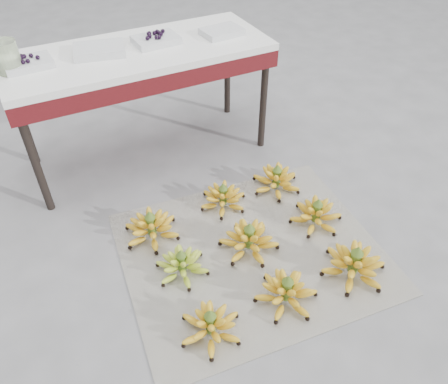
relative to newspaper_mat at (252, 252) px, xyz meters
name	(u,v)px	position (x,y,z in m)	size (l,w,h in m)	color
ground	(248,248)	(0.00, 0.04, 0.00)	(60.00, 60.00, 0.00)	slate
newspaper_mat	(252,252)	(0.00, 0.00, 0.00)	(1.25, 1.05, 0.01)	silver
bunch_front_left	(211,326)	(-0.38, -0.31, 0.06)	(0.27, 0.27, 0.16)	yellow
bunch_front_center	(286,292)	(-0.01, -0.32, 0.06)	(0.33, 0.33, 0.17)	yellow
bunch_front_right	(354,264)	(0.36, -0.33, 0.07)	(0.40, 0.40, 0.19)	yellow
bunch_mid_left	(182,265)	(-0.36, 0.04, 0.06)	(0.27, 0.27, 0.16)	#8CB630
bunch_mid_center	(249,240)	(0.00, 0.03, 0.06)	(0.38, 0.38, 0.18)	yellow
bunch_mid_right	(316,215)	(0.41, 0.03, 0.06)	(0.36, 0.36, 0.17)	yellow
bunch_back_left	(152,228)	(-0.41, 0.33, 0.06)	(0.31, 0.31, 0.18)	yellow
bunch_back_center	(223,198)	(0.03, 0.37, 0.06)	(0.32, 0.32, 0.16)	yellow
bunch_back_right	(276,180)	(0.37, 0.37, 0.06)	(0.37, 0.37, 0.17)	yellow
vendor_table	(139,63)	(-0.16, 1.04, 0.62)	(1.46, 0.58, 0.70)	black
tray_far_left	(28,63)	(-0.72, 1.07, 0.72)	(0.24, 0.18, 0.06)	silver
tray_left	(99,50)	(-0.36, 1.06, 0.72)	(0.30, 0.24, 0.04)	silver
tray_right	(156,39)	(-0.04, 1.06, 0.72)	(0.25, 0.19, 0.06)	silver
tray_far_right	(222,32)	(0.34, 1.01, 0.71)	(0.24, 0.18, 0.04)	silver
glass_jar	(7,57)	(-0.81, 1.05, 0.77)	(0.12, 0.12, 0.15)	#D9EEBD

